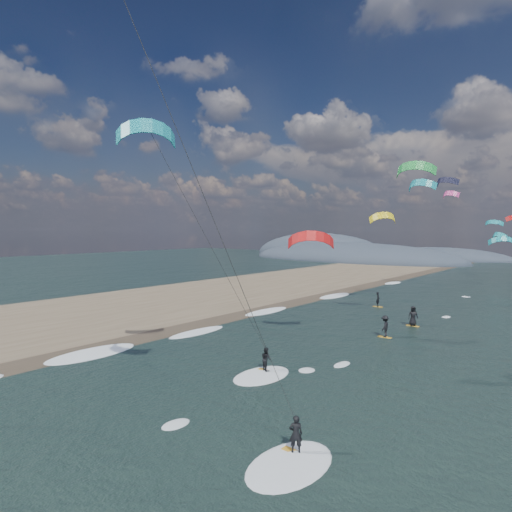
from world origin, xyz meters
The scene contains 9 objects.
ground centered at (0.00, 0.00, 0.00)m, with size 260.00×260.00×0.00m, color black.
sand_strip centered at (-24.00, 10.00, 0.00)m, with size 26.00×240.00×0.00m, color brown.
wet_sand_strip centered at (-12.00, 10.00, 0.00)m, with size 3.00×240.00×0.00m, color #382D23.
coastal_hills centered at (-44.84, 107.86, 0.00)m, with size 80.00×41.00×15.00m.
kitesurfer_near_a centered at (4.58, -0.65, 14.60)m, with size 7.43×8.21×19.73m.
kitesurfer_near_b centered at (-1.55, 6.85, 9.47)m, with size 6.58×9.02×15.27m.
far_kitesurfers centered at (2.06, 27.40, 0.90)m, with size 7.57×13.53×1.81m.
bg_kite_field centered at (0.11, 53.30, 11.32)m, with size 11.88×72.43×9.58m.
shoreline_surf centered at (-10.80, 14.75, 0.00)m, with size 2.40×79.40×0.11m.
Camera 1 is at (16.78, -9.26, 8.74)m, focal length 30.00 mm.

